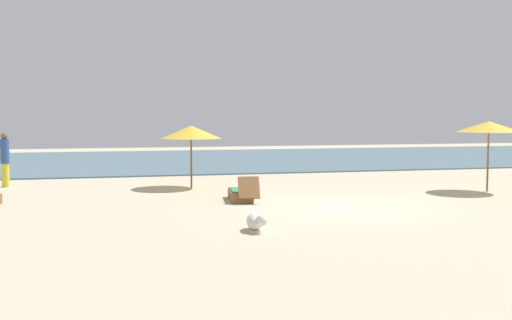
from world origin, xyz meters
The scene contains 7 objects.
ground_plane centered at (0.00, 0.00, 0.00)m, with size 60.00×60.00×0.00m, color beige.
ocean_water centered at (0.00, 17.00, 0.03)m, with size 48.00×16.00×0.06m, color slate.
umbrella_1 centered at (5.59, 2.02, 2.02)m, with size 1.97×1.97×2.19m.
umbrella_2 centered at (-3.23, 5.20, 1.82)m, with size 1.97×1.97×2.03m.
lounger_0 centered at (-2.28, 1.89, 0.18)m, with size 0.78×1.72×0.72m.
person_0 centered at (-9.19, 6.81, 0.94)m, with size 0.38×0.38×1.80m.
dog centered at (-2.93, -2.52, 0.20)m, with size 0.47×0.86×0.39m.
Camera 1 is at (-5.81, -14.49, 2.40)m, focal length 42.50 mm.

